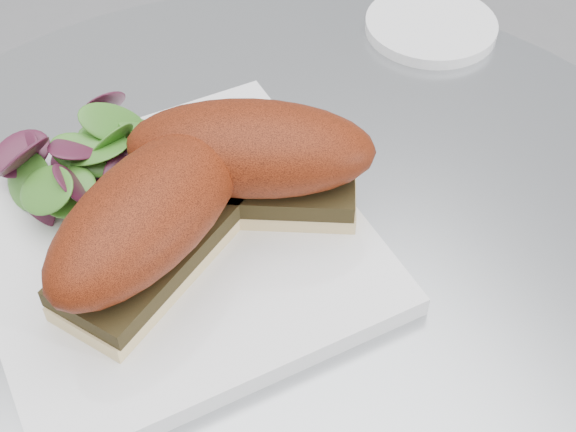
# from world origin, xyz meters

# --- Properties ---
(table) EXTENTS (0.70, 0.70, 0.73)m
(table) POSITION_xyz_m (0.00, 0.00, 0.49)
(table) COLOR #B2B6B9
(table) RESTS_ON ground
(plate) EXTENTS (0.27, 0.27, 0.02)m
(plate) POSITION_xyz_m (-0.06, 0.04, 0.74)
(plate) COLOR white
(plate) RESTS_ON table
(sandwich_left) EXTENTS (0.19, 0.15, 0.08)m
(sandwich_left) POSITION_xyz_m (-0.08, 0.02, 0.79)
(sandwich_left) COLOR #FAD99C
(sandwich_left) RESTS_ON plate
(sandwich_right) EXTENTS (0.19, 0.16, 0.08)m
(sandwich_right) POSITION_xyz_m (0.01, 0.04, 0.79)
(sandwich_right) COLOR #FAD99C
(sandwich_right) RESTS_ON plate
(salad) EXTENTS (0.11, 0.11, 0.05)m
(salad) POSITION_xyz_m (-0.08, 0.12, 0.77)
(salad) COLOR #42892C
(salad) RESTS_ON plate
(saucer) EXTENTS (0.12, 0.12, 0.01)m
(saucer) POSITION_xyz_m (0.26, 0.17, 0.74)
(saucer) COLOR white
(saucer) RESTS_ON table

